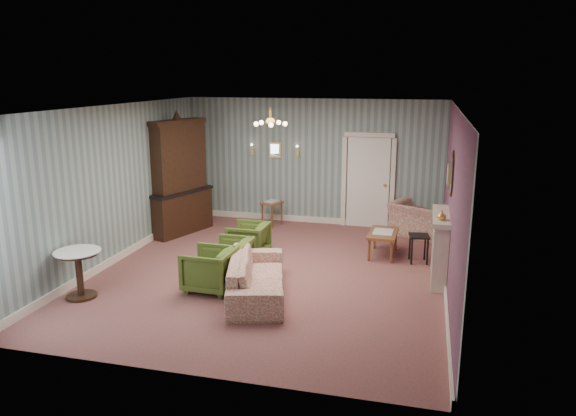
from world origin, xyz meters
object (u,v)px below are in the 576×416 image
(olive_chair_a, at_px, (209,267))
(side_table_black, at_px, (418,249))
(sofa_chintz, at_px, (257,270))
(olive_chair_c, at_px, (248,238))
(olive_chair_b, at_px, (230,255))
(coffee_table, at_px, (383,244))
(fireplace, at_px, (440,247))
(pedestal_table, at_px, (79,274))
(dresser, at_px, (179,174))
(wingback_chair, at_px, (420,213))

(olive_chair_a, relative_size, side_table_black, 1.45)
(sofa_chintz, bearing_deg, olive_chair_c, 6.65)
(olive_chair_a, height_order, sofa_chintz, sofa_chintz)
(olive_chair_b, distance_m, coffee_table, 3.03)
(fireplace, distance_m, pedestal_table, 5.90)
(olive_chair_b, xyz_separation_m, fireplace, (3.54, 0.65, 0.22))
(fireplace, bearing_deg, sofa_chintz, -153.28)
(olive_chair_c, height_order, side_table_black, olive_chair_c)
(olive_chair_b, bearing_deg, dresser, -136.01)
(olive_chair_a, distance_m, sofa_chintz, 0.80)
(side_table_black, bearing_deg, coffee_table, 161.11)
(olive_chair_a, distance_m, olive_chair_c, 1.78)
(coffee_table, bearing_deg, sofa_chintz, -125.97)
(olive_chair_c, height_order, pedestal_table, pedestal_table)
(dresser, relative_size, fireplace, 1.89)
(sofa_chintz, bearing_deg, dresser, 26.72)
(sofa_chintz, distance_m, wingback_chair, 4.71)
(olive_chair_a, xyz_separation_m, sofa_chintz, (0.80, -0.00, 0.03))
(olive_chair_c, bearing_deg, dresser, -120.13)
(wingback_chair, bearing_deg, coffee_table, 92.30)
(side_table_black, xyz_separation_m, pedestal_table, (-5.12, -3.01, 0.12))
(coffee_table, bearing_deg, olive_chair_a, -136.53)
(side_table_black, bearing_deg, olive_chair_a, -145.81)
(dresser, relative_size, pedestal_table, 3.41)
(olive_chair_c, xyz_separation_m, side_table_black, (3.19, 0.44, -0.10))
(dresser, distance_m, coffee_table, 4.64)
(olive_chair_c, height_order, coffee_table, olive_chair_c)
(wingback_chair, xyz_separation_m, fireplace, (0.36, -2.60, 0.08))
(olive_chair_b, height_order, sofa_chintz, sofa_chintz)
(olive_chair_b, bearing_deg, wingback_chair, 137.91)
(coffee_table, xyz_separation_m, side_table_black, (0.68, -0.23, 0.03))
(fireplace, distance_m, coffee_table, 1.50)
(olive_chair_b, height_order, side_table_black, olive_chair_b)
(olive_chair_a, distance_m, coffee_table, 3.56)
(olive_chair_b, height_order, wingback_chair, wingback_chair)
(olive_chair_c, distance_m, coffee_table, 2.60)
(olive_chair_b, distance_m, wingback_chair, 4.55)
(fireplace, relative_size, coffee_table, 1.49)
(fireplace, height_order, coffee_table, fireplace)
(pedestal_table, bearing_deg, sofa_chintz, 16.47)
(wingback_chair, height_order, fireplace, fireplace)
(sofa_chintz, height_order, coffee_table, sofa_chintz)
(side_table_black, bearing_deg, wingback_chair, 90.37)
(coffee_table, relative_size, pedestal_table, 1.21)
(dresser, bearing_deg, side_table_black, 11.40)
(coffee_table, bearing_deg, pedestal_table, -143.89)
(coffee_table, bearing_deg, wingback_chair, 66.89)
(olive_chair_a, bearing_deg, dresser, -145.31)
(coffee_table, height_order, side_table_black, side_table_black)
(olive_chair_b, bearing_deg, coffee_table, 126.19)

